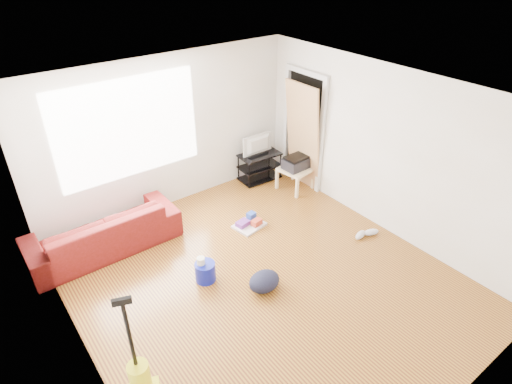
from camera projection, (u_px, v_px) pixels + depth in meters
room at (261, 195)px, 5.21m from camera, size 4.51×5.01×2.51m
sofa at (107, 248)px, 6.31m from camera, size 2.13×0.83×0.62m
tv_stand at (260, 166)px, 7.94m from camera, size 0.78×0.48×0.52m
tv at (260, 145)px, 7.72m from camera, size 0.63×0.08×0.36m
side_table at (295, 171)px, 7.61m from camera, size 0.58×0.58×0.41m
printer at (296, 163)px, 7.52m from camera, size 0.44×0.34×0.23m
bucket at (206, 279)px, 5.74m from camera, size 0.36×0.36×0.27m
toilet_paper at (202, 269)px, 5.64m from camera, size 0.11×0.11×0.10m
cleaning_tray at (249, 223)px, 6.76m from camera, size 0.51×0.44×0.16m
backpack at (264, 288)px, 5.60m from camera, size 0.47×0.39×0.24m
sneakers at (366, 234)px, 6.53m from camera, size 0.45×0.23×0.10m
door_panel at (300, 184)px, 7.92m from camera, size 0.24×0.77×1.91m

